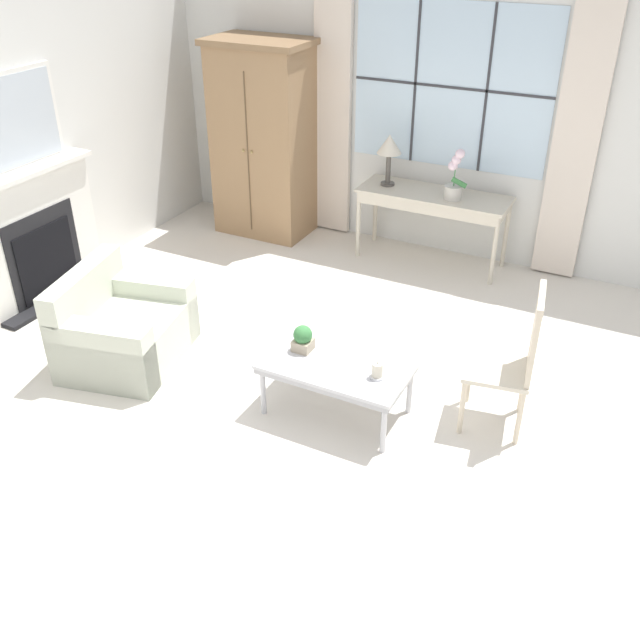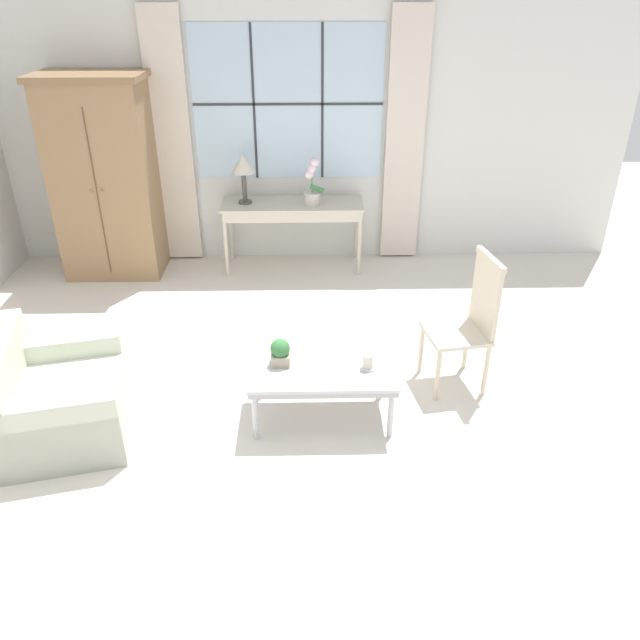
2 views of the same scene
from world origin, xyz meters
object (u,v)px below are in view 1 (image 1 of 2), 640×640
Objects in this scene: pillar_candle at (377,371)px; coffee_table at (337,369)px; fireplace at (32,228)px; console_table at (434,201)px; potted_orchid at (454,180)px; potted_plant_small at (303,338)px; side_chair_wooden at (516,355)px; armoire at (264,139)px; table_lamp at (389,147)px; armchair_upholstered at (123,330)px.

coffee_table is at bearing 175.28° from pillar_candle.
fireplace is 1.35× the size of console_table.
potted_orchid is 2.61m from potted_plant_small.
potted_orchid is at bearing 117.89° from side_chair_wooden.
coffee_table is at bearing -89.12° from potted_orchid.
potted_plant_small is (1.85, -2.59, -0.50)m from armoire.
armoire is 3.97× the size of table_lamp.
armoire is 3.46m from coffee_table.
potted_orchid is at bearing -6.24° from table_lamp.
potted_plant_small is at bearing 6.60° from armchair_upholstered.
pillar_candle reaches higher than coffee_table.
side_chair_wooden is 8.62× the size of pillar_candle.
table_lamp is at bearing 179.41° from console_table.
potted_orchid is (3.14, 2.26, 0.23)m from fireplace.
table_lamp is at bearing 111.22° from pillar_candle.
console_table is (2.94, 2.33, -0.04)m from fireplace.
side_chair_wooden is (1.37, -2.26, -0.06)m from console_table.
side_chair_wooden is at bearing 14.79° from potted_plant_small.
potted_plant_small is at bearing -80.33° from table_lamp.
potted_orchid is 2.50× the size of potted_plant_small.
fireplace is 3.52m from pillar_candle.
console_table is 3.02× the size of potted_orchid.
armchair_upholstered is 1.08× the size of side_chair_wooden.
console_table is 3.24m from armchair_upholstered.
console_table is at bearing 89.07° from potted_plant_small.
potted_orchid is 0.46× the size of side_chair_wooden.
potted_plant_small is (1.52, 0.18, 0.26)m from armchair_upholstered.
table_lamp reaches higher than coffee_table.
armoire reaches higher than armchair_upholstered.
console_table reaches higher than coffee_table.
fireplace reaches higher than console_table.
armoire is 1.91× the size of side_chair_wooden.
pillar_candle is (2.13, 0.10, 0.21)m from armchair_upholstered.
armoire reaches higher than potted_plant_small.
table_lamp is 4.14× the size of pillar_candle.
pillar_candle is at bearing -82.38° from potted_orchid.
pillar_candle is (2.45, -2.66, -0.54)m from armoire.
side_chair_wooden reaches higher than console_table.
armoire is 1.98× the size of coffee_table.
potted_plant_small is at bearing -95.59° from potted_orchid.
fireplace is at bearing -114.62° from armoire.
table_lamp is (1.40, 0.05, 0.10)m from armoire.
coffee_table is (1.81, 0.13, 0.12)m from armchair_upholstered.
coffee_table is at bearing -84.71° from console_table.
console_table is at bearing 101.70° from pillar_candle.
pillar_candle is at bearing -6.92° from potted_plant_small.
table_lamp is (-0.49, 0.01, 0.47)m from console_table.
armoire is 2.10m from potted_orchid.
armchair_upholstered is at bearing -110.83° from table_lamp.
potted_plant_small is at bearing -6.10° from fireplace.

